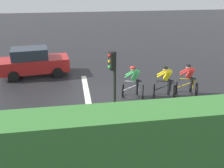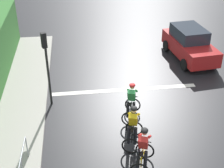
{
  "view_description": "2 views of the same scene",
  "coord_description": "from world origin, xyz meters",
  "px_view_note": "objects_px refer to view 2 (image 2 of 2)",
  "views": [
    {
      "loc": [
        11.65,
        -1.4,
        5.52
      ],
      "look_at": [
        -0.05,
        0.53,
        0.75
      ],
      "focal_mm": 40.94,
      "sensor_mm": 36.0,
      "label": 1
    },
    {
      "loc": [
        2.22,
        12.27,
        8.11
      ],
      "look_at": [
        0.75,
        0.55,
        1.12
      ],
      "focal_mm": 51.63,
      "sensor_mm": 36.0,
      "label": 2
    }
  ],
  "objects_px": {
    "cyclist_lead": "(143,151)",
    "traffic_light_near_crossing": "(46,58)",
    "cyclist_mid": "(131,103)",
    "car_red": "(189,44)",
    "cyclist_second": "(133,128)"
  },
  "relations": [
    {
      "from": "car_red",
      "to": "traffic_light_near_crossing",
      "type": "relative_size",
      "value": 1.28
    },
    {
      "from": "car_red",
      "to": "traffic_light_near_crossing",
      "type": "xyz_separation_m",
      "value": [
        7.6,
        3.72,
        1.35
      ]
    },
    {
      "from": "cyclist_second",
      "to": "car_red",
      "type": "height_order",
      "value": "car_red"
    },
    {
      "from": "car_red",
      "to": "traffic_light_near_crossing",
      "type": "bearing_deg",
      "value": 26.07
    },
    {
      "from": "cyclist_mid",
      "to": "cyclist_lead",
      "type": "bearing_deg",
      "value": 87.57
    },
    {
      "from": "traffic_light_near_crossing",
      "to": "cyclist_mid",
      "type": "bearing_deg",
      "value": 154.11
    },
    {
      "from": "cyclist_second",
      "to": "cyclist_lead",
      "type": "bearing_deg",
      "value": 94.93
    },
    {
      "from": "cyclist_lead",
      "to": "car_red",
      "type": "height_order",
      "value": "car_red"
    },
    {
      "from": "cyclist_second",
      "to": "traffic_light_near_crossing",
      "type": "xyz_separation_m",
      "value": [
        3.12,
        -3.21,
        1.43
      ]
    },
    {
      "from": "cyclist_mid",
      "to": "car_red",
      "type": "xyz_separation_m",
      "value": [
        -4.25,
        -5.34,
        0.08
      ]
    },
    {
      "from": "cyclist_second",
      "to": "traffic_light_near_crossing",
      "type": "bearing_deg",
      "value": -45.85
    },
    {
      "from": "cyclist_mid",
      "to": "car_red",
      "type": "relative_size",
      "value": 0.39
    },
    {
      "from": "cyclist_lead",
      "to": "cyclist_mid",
      "type": "bearing_deg",
      "value": -92.43
    },
    {
      "from": "cyclist_mid",
      "to": "car_red",
      "type": "height_order",
      "value": "car_red"
    },
    {
      "from": "cyclist_lead",
      "to": "traffic_light_near_crossing",
      "type": "height_order",
      "value": "traffic_light_near_crossing"
    }
  ]
}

